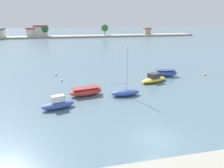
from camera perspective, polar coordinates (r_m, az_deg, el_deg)
ground_plane at (r=18.80m, az=11.40°, el=-14.17°), size 400.00×400.00×0.00m
moored_boat_0 at (r=24.57m, az=-14.11°, el=-5.17°), size 3.86×2.18×1.52m
moored_boat_1 at (r=27.97m, az=-6.90°, el=-1.98°), size 4.52×2.34×1.09m
moored_boat_2 at (r=27.74m, az=3.54°, el=-2.19°), size 3.77×1.54×6.32m
moored_boat_3 at (r=34.12m, az=11.03°, el=1.35°), size 5.08×3.33×1.43m
moored_boat_4 at (r=37.91m, az=14.04°, el=2.81°), size 4.15×2.15×1.14m
mooring_buoy_0 at (r=40.99m, az=23.41°, el=2.45°), size 0.40×0.40×0.40m
mooring_buoy_1 at (r=34.81m, az=-13.25°, el=0.93°), size 0.33×0.33×0.33m
mooring_buoy_2 at (r=38.75m, az=-14.62°, el=2.55°), size 0.42×0.42×0.42m
distant_shoreline at (r=112.37m, az=-13.54°, el=12.64°), size 124.05×10.02×6.40m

